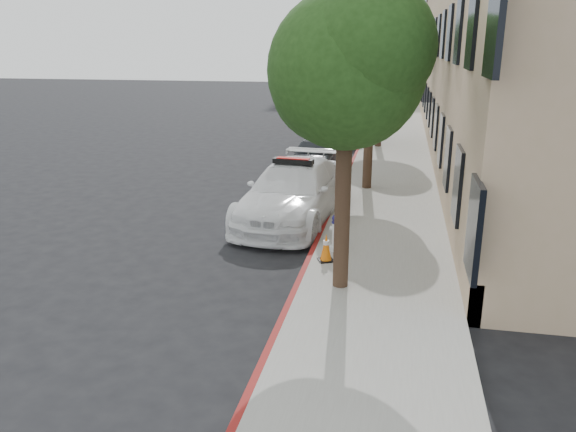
% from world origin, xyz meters
% --- Properties ---
extents(ground, '(120.00, 120.00, 0.00)m').
position_xyz_m(ground, '(0.00, 0.00, 0.00)').
color(ground, black).
rests_on(ground, ground).
extents(sidewalk, '(3.20, 50.00, 0.15)m').
position_xyz_m(sidewalk, '(3.60, 10.00, 0.07)').
color(sidewalk, gray).
rests_on(sidewalk, ground).
extents(curb_strip, '(0.12, 50.00, 0.15)m').
position_xyz_m(curb_strip, '(2.06, 10.00, 0.07)').
color(curb_strip, maroon).
rests_on(curb_strip, ground).
extents(building, '(8.00, 36.00, 10.00)m').
position_xyz_m(building, '(9.20, 15.00, 5.00)').
color(building, tan).
rests_on(building, ground).
extents(tree_near, '(2.92, 2.82, 5.62)m').
position_xyz_m(tree_near, '(2.93, -2.01, 4.27)').
color(tree_near, black).
rests_on(tree_near, sidewalk).
extents(tree_mid, '(2.77, 2.64, 5.43)m').
position_xyz_m(tree_mid, '(2.93, 5.99, 4.16)').
color(tree_mid, black).
rests_on(tree_mid, sidewalk).
extents(tree_far, '(3.10, 3.00, 5.81)m').
position_xyz_m(tree_far, '(2.93, 13.99, 4.39)').
color(tree_far, black).
rests_on(tree_far, sidewalk).
extents(police_car, '(2.76, 5.71, 1.75)m').
position_xyz_m(police_car, '(1.10, 2.48, 0.80)').
color(police_car, white).
rests_on(police_car, ground).
extents(parked_car_mid, '(1.74, 4.03, 1.36)m').
position_xyz_m(parked_car_mid, '(0.77, 8.67, 0.68)').
color(parked_car_mid, '#21252A').
rests_on(parked_car_mid, ground).
extents(parked_car_far, '(2.01, 4.77, 1.53)m').
position_xyz_m(parked_car_far, '(1.20, 15.92, 0.77)').
color(parked_car_far, '#141932').
rests_on(parked_car_far, ground).
extents(fire_hydrant, '(0.37, 0.33, 0.87)m').
position_xyz_m(fire_hydrant, '(2.62, -0.07, 0.57)').
color(fire_hydrant, silver).
rests_on(fire_hydrant, sidewalk).
extents(traffic_cone, '(0.43, 0.43, 0.62)m').
position_xyz_m(traffic_cone, '(2.45, -0.76, 0.46)').
color(traffic_cone, black).
rests_on(traffic_cone, sidewalk).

